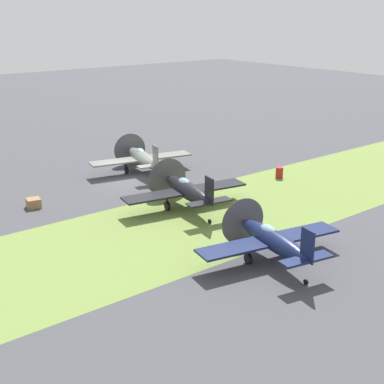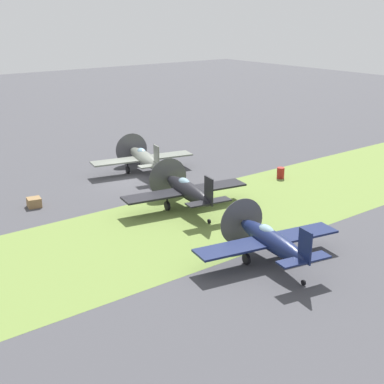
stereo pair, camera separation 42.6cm
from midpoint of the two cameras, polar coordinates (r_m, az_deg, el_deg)
name	(u,v)px [view 2 (the right image)]	position (r m, az deg, el deg)	size (l,w,h in m)	color
ground_plane	(129,180)	(43.59, -6.41, 1.29)	(160.00, 160.00, 0.00)	#424247
grass_verge	(212,217)	(35.52, 2.45, -2.70)	(120.00, 11.00, 0.01)	olive
airplane_lead	(143,158)	(45.08, -4.87, 3.64)	(8.76, 7.00, 3.10)	slate
airplane_wingman	(187,190)	(36.63, -0.20, 0.21)	(9.03, 7.20, 3.20)	black
airplane_trail	(270,240)	(29.30, 8.67, -5.02)	(8.61, 6.87, 3.05)	#141E47
ground_crew_chief	(132,143)	(51.76, -6.06, 5.14)	(0.54, 0.40, 1.73)	#9E998E
fuel_drum	(281,173)	(44.19, 9.59, 1.99)	(0.60, 0.60, 0.90)	maroon
supply_crate	(34,202)	(38.80, -16.00, -1.06)	(0.90, 0.90, 0.64)	olive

